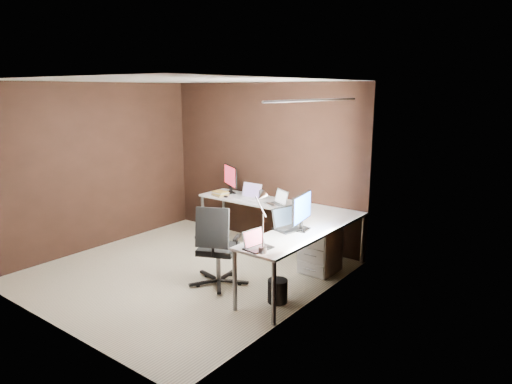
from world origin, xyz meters
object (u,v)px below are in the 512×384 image
laptop_white (249,196)px  laptop_black_small (257,244)px  book_stack (220,194)px  desk_lamp (261,213)px  monitor_right (302,210)px  office_chair (217,262)px  monitor_left (230,178)px  laptop_black_big (288,224)px  laptop_silver (278,202)px  drawer_pedestal (320,250)px  wastebasket (278,291)px

laptop_white → laptop_black_small: size_ratio=1.12×
laptop_black_small → book_stack: laptop_black_small is taller
book_stack → desk_lamp: bearing=-38.9°
monitor_right → office_chair: bearing=113.8°
book_stack → office_chair: size_ratio=0.27×
monitor_left → laptop_black_small: size_ratio=1.46×
desk_lamp → laptop_black_small: bearing=166.9°
monitor_left → laptop_black_big: 2.13m
monitor_right → laptop_silver: size_ratio=1.36×
monitor_right → drawer_pedestal: bearing=-4.9°
laptop_black_small → desk_lamp: size_ratio=0.49×
laptop_silver → laptop_black_big: 1.16m
laptop_black_big → laptop_black_small: laptop_black_big is taller
laptop_black_small → laptop_silver: bearing=35.5°
drawer_pedestal → laptop_silver: laptop_silver is taller
drawer_pedestal → office_chair: 1.41m
monitor_left → book_stack: bearing=-56.8°
desk_lamp → drawer_pedestal: bearing=85.1°
drawer_pedestal → book_stack: book_stack is taller
monitor_left → laptop_black_big: bearing=-0.4°
drawer_pedestal → laptop_black_small: (0.01, -1.43, 0.47)m
laptop_silver → desk_lamp: bearing=-34.0°
monitor_left → desk_lamp: (2.02, -1.89, 0.15)m
office_chair → laptop_white: bearing=88.8°
laptop_white → wastebasket: size_ratio=1.33×
laptop_white → laptop_black_big: bearing=-35.0°
laptop_white → laptop_black_big: 1.62m
desk_lamp → monitor_right: bearing=83.6°
monitor_right → laptop_black_big: (-0.17, -0.04, -0.20)m
monitor_left → laptop_silver: bearing=19.9°
monitor_left → laptop_white: monitor_left is taller
monitor_right → wastebasket: monitor_right is taller
laptop_black_small → office_chair: office_chair is taller
monitor_right → laptop_silver: 1.27m
desk_lamp → monitor_left: bearing=129.0°
wastebasket → laptop_black_big: bearing=110.5°
laptop_black_big → laptop_black_small: 0.82m
laptop_white → laptop_black_big: (1.32, -0.93, 0.00)m
monitor_left → laptop_black_small: 2.72m
laptop_white → office_chair: 1.67m
book_stack → laptop_white: bearing=13.8°
monitor_left → book_stack: (0.01, -0.27, -0.22)m
monitor_left → laptop_white: 0.57m
laptop_black_big → monitor_right: bearing=-62.0°
laptop_silver → book_stack: (-1.06, -0.08, -0.01)m
laptop_silver → monitor_left: bearing=-163.3°
office_chair → book_stack: bearing=105.4°
office_chair → desk_lamp: bearing=-41.9°
desk_lamp → laptop_black_big: bearing=95.2°
drawer_pedestal → laptop_white: laptop_white is taller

